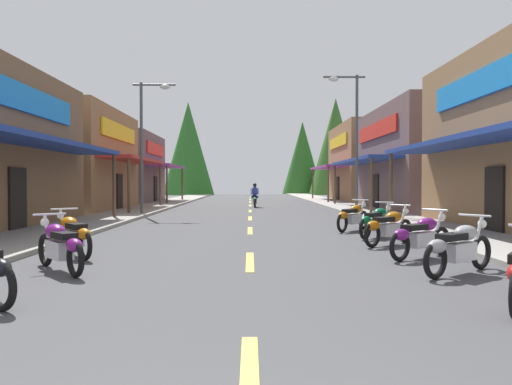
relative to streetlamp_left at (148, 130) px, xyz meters
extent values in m
cube|color=#424244|center=(4.94, 2.28, -4.20)|extent=(9.68, 77.36, 0.10)
cube|color=gray|center=(-1.25, 2.28, -4.09)|extent=(2.70, 77.36, 0.12)
cube|color=#9E9991|center=(11.13, 2.28, -4.09)|extent=(2.70, 77.36, 0.12)
cube|color=#E0C64C|center=(4.94, -13.41, -4.14)|extent=(0.16, 2.40, 0.01)
cube|color=#E0C64C|center=(4.94, -7.18, -4.14)|extent=(0.16, 2.40, 0.01)
cube|color=#E0C64C|center=(4.94, -1.74, -4.14)|extent=(0.16, 2.40, 0.01)
cube|color=#E0C64C|center=(4.94, 3.64, -4.14)|extent=(0.16, 2.40, 0.01)
cube|color=#E0C64C|center=(4.94, 10.09, -4.14)|extent=(0.16, 2.40, 0.01)
cube|color=#E0C64C|center=(4.94, 15.86, -4.14)|extent=(0.16, 2.40, 0.01)
cube|color=#E0C64C|center=(4.94, 21.40, -4.14)|extent=(0.16, 2.40, 0.01)
cube|color=#E0C64C|center=(4.94, 28.05, -4.14)|extent=(0.16, 2.40, 0.01)
cube|color=navy|center=(-1.70, -7.64, -1.25)|extent=(1.80, 11.28, 0.16)
cylinder|color=brown|center=(-1.00, -2.20, -2.74)|extent=(0.14, 0.14, 2.82)
cube|color=#197FCC|center=(-2.54, -7.64, 0.26)|extent=(0.10, 8.77, 0.90)
cube|color=black|center=(-2.56, -7.64, -3.10)|extent=(0.08, 1.10, 2.10)
cube|color=olive|center=(-5.83, 4.43, -1.27)|extent=(6.47, 9.55, 5.77)
cube|color=#B72D28|center=(-1.70, 4.43, -1.25)|extent=(1.80, 8.59, 0.16)
cylinder|color=brown|center=(-1.00, 0.33, -2.74)|extent=(0.14, 0.14, 2.82)
cylinder|color=brown|center=(-1.00, 8.52, -2.74)|extent=(0.14, 0.14, 2.82)
cube|color=yellow|center=(-2.54, 4.43, 0.35)|extent=(0.10, 6.68, 0.90)
cube|color=black|center=(-2.56, 4.43, -3.10)|extent=(0.08, 1.10, 2.10)
cube|color=brown|center=(-6.31, 14.88, -1.44)|extent=(7.42, 9.01, 5.43)
cube|color=#8C338C|center=(-1.70, 14.88, -1.25)|extent=(1.80, 8.11, 0.16)
cylinder|color=brown|center=(-1.00, 11.03, -2.74)|extent=(0.14, 0.14, 2.82)
cylinder|color=brown|center=(-1.00, 18.73, -2.74)|extent=(0.14, 0.14, 2.82)
cube|color=red|center=(-2.54, 14.88, 0.08)|extent=(0.10, 6.30, 0.90)
cube|color=black|center=(-2.56, 14.88, -3.10)|extent=(0.08, 1.10, 2.10)
cube|color=navy|center=(11.58, -8.57, -1.25)|extent=(1.80, 11.44, 0.16)
cylinder|color=brown|center=(10.88, -3.05, -2.74)|extent=(0.14, 0.14, 2.82)
cube|color=#197FCC|center=(12.42, -8.57, 0.69)|extent=(0.10, 8.90, 0.90)
cube|color=black|center=(12.44, -8.57, -3.10)|extent=(0.08, 1.10, 2.10)
cube|color=brown|center=(16.02, 5.28, -1.14)|extent=(7.08, 11.64, 6.02)
cube|color=navy|center=(11.58, 5.28, -1.25)|extent=(1.80, 10.47, 0.16)
cylinder|color=brown|center=(10.88, 0.24, -2.74)|extent=(0.14, 0.14, 2.82)
cylinder|color=brown|center=(10.88, 10.32, -2.74)|extent=(0.14, 0.14, 2.82)
cube|color=red|center=(12.42, 5.28, 0.54)|extent=(0.10, 8.15, 0.90)
cube|color=black|center=(12.44, 5.28, -3.10)|extent=(0.08, 1.10, 2.10)
cube|color=olive|center=(16.62, 17.69, -0.90)|extent=(8.29, 10.51, 6.50)
cube|color=#8C338C|center=(11.58, 17.69, -1.25)|extent=(1.80, 9.46, 0.16)
cylinder|color=brown|center=(10.88, 13.16, -2.74)|extent=(0.14, 0.14, 2.82)
cylinder|color=brown|center=(10.88, 22.23, -2.74)|extent=(0.14, 0.14, 2.82)
cube|color=yellow|center=(12.42, 17.69, 0.92)|extent=(0.10, 7.36, 0.90)
cube|color=black|center=(12.44, 17.69, -3.10)|extent=(0.08, 1.10, 2.10)
cylinder|color=#474C51|center=(-0.30, 0.00, -0.94)|extent=(0.14, 0.14, 6.41)
cylinder|color=#474C51|center=(0.33, 0.00, 2.16)|extent=(2.06, 0.10, 0.10)
ellipsoid|color=silver|center=(0.85, 0.00, 2.06)|extent=(0.50, 0.30, 0.24)
cylinder|color=#474C51|center=(10.18, 0.33, -0.71)|extent=(0.14, 0.14, 6.88)
cylinder|color=#474C51|center=(9.55, 0.33, 2.63)|extent=(2.06, 0.10, 0.10)
ellipsoid|color=silver|center=(9.03, 0.33, 2.53)|extent=(0.50, 0.30, 0.24)
torus|color=black|center=(9.24, -14.33, -3.83)|extent=(0.57, 0.46, 0.64)
torus|color=black|center=(8.04, -15.23, -3.83)|extent=(0.57, 0.46, 0.64)
cube|color=silver|center=(8.64, -14.78, -3.75)|extent=(0.73, 0.64, 0.32)
ellipsoid|color=#99999E|center=(8.80, -14.66, -3.43)|extent=(0.64, 0.59, 0.28)
cube|color=black|center=(8.44, -14.93, -3.47)|extent=(0.65, 0.58, 0.12)
ellipsoid|color=#99999E|center=(8.08, -15.20, -3.60)|extent=(0.50, 0.46, 0.24)
cylinder|color=silver|center=(9.14, -14.41, -3.50)|extent=(0.33, 0.27, 0.71)
cylinder|color=silver|center=(9.04, -14.48, -3.13)|extent=(0.39, 0.51, 0.04)
sphere|color=white|center=(9.27, -14.31, -3.30)|extent=(0.16, 0.16, 0.16)
torus|color=black|center=(9.21, -12.55, -3.83)|extent=(0.57, 0.46, 0.64)
torus|color=black|center=(8.00, -13.45, -3.83)|extent=(0.57, 0.46, 0.64)
cube|color=silver|center=(8.60, -13.00, -3.75)|extent=(0.73, 0.64, 0.32)
ellipsoid|color=#721972|center=(8.77, -12.88, -3.43)|extent=(0.64, 0.59, 0.28)
cube|color=black|center=(8.40, -13.15, -3.47)|extent=(0.65, 0.58, 0.12)
ellipsoid|color=#721972|center=(8.04, -13.42, -3.60)|extent=(0.50, 0.46, 0.24)
cylinder|color=silver|center=(9.10, -12.63, -3.50)|extent=(0.33, 0.27, 0.71)
cylinder|color=silver|center=(9.01, -12.70, -3.13)|extent=(0.39, 0.51, 0.04)
sphere|color=white|center=(9.23, -12.54, -3.30)|extent=(0.16, 0.16, 0.16)
torus|color=black|center=(9.11, -10.37, -3.83)|extent=(0.55, 0.49, 0.64)
torus|color=black|center=(7.97, -11.35, -3.83)|extent=(0.55, 0.49, 0.64)
cube|color=silver|center=(8.54, -10.86, -3.75)|extent=(0.71, 0.67, 0.32)
ellipsoid|color=#BF660C|center=(8.69, -10.73, -3.43)|extent=(0.63, 0.61, 0.28)
cube|color=black|center=(8.35, -11.03, -3.47)|extent=(0.64, 0.60, 0.12)
ellipsoid|color=#BF660C|center=(8.01, -11.32, -3.60)|extent=(0.49, 0.47, 0.24)
cylinder|color=silver|center=(9.01, -10.46, -3.50)|extent=(0.32, 0.29, 0.71)
cylinder|color=silver|center=(8.92, -10.54, -3.13)|extent=(0.42, 0.48, 0.04)
sphere|color=white|center=(9.13, -10.35, -3.30)|extent=(0.16, 0.16, 0.16)
torus|color=black|center=(9.16, -8.58, -3.83)|extent=(0.49, 0.55, 0.64)
torus|color=black|center=(8.19, -9.72, -3.83)|extent=(0.49, 0.55, 0.64)
cube|color=silver|center=(8.68, -9.15, -3.75)|extent=(0.67, 0.71, 0.32)
ellipsoid|color=#0C5933|center=(8.81, -9.00, -3.43)|extent=(0.61, 0.63, 0.28)
cube|color=black|center=(8.51, -9.34, -3.47)|extent=(0.60, 0.64, 0.12)
ellipsoid|color=#0C5933|center=(8.22, -9.69, -3.60)|extent=(0.47, 0.49, 0.24)
cylinder|color=silver|center=(9.08, -8.68, -3.50)|extent=(0.29, 0.32, 0.71)
cylinder|color=silver|center=(9.00, -8.77, -3.13)|extent=(0.48, 0.42, 0.04)
sphere|color=white|center=(9.18, -8.56, -3.30)|extent=(0.16, 0.16, 0.16)
torus|color=black|center=(8.87, -6.63, -3.83)|extent=(0.49, 0.56, 0.64)
torus|color=black|center=(7.92, -7.79, -3.83)|extent=(0.49, 0.56, 0.64)
cube|color=silver|center=(8.39, -7.21, -3.75)|extent=(0.66, 0.72, 0.32)
ellipsoid|color=#BF660C|center=(8.52, -7.06, -3.43)|extent=(0.60, 0.64, 0.28)
cube|color=black|center=(8.23, -7.40, -3.47)|extent=(0.60, 0.64, 0.12)
ellipsoid|color=#BF660C|center=(7.95, -7.75, -3.60)|extent=(0.47, 0.49, 0.24)
cylinder|color=silver|center=(8.79, -6.73, -3.50)|extent=(0.28, 0.32, 0.71)
cylinder|color=silver|center=(8.71, -6.82, -3.13)|extent=(0.49, 0.41, 0.04)
sphere|color=white|center=(8.89, -6.61, -3.30)|extent=(0.16, 0.16, 0.16)
torus|color=black|center=(1.81, -17.14, -3.83)|extent=(0.58, 0.45, 0.64)
torus|color=black|center=(0.98, -13.88, -3.83)|extent=(0.50, 0.55, 0.64)
torus|color=black|center=(1.97, -15.01, -3.83)|extent=(0.50, 0.55, 0.64)
cube|color=silver|center=(1.48, -14.45, -3.75)|extent=(0.67, 0.71, 0.32)
ellipsoid|color=#721972|center=(1.34, -14.30, -3.43)|extent=(0.61, 0.63, 0.28)
cube|color=black|center=(1.64, -14.64, -3.47)|extent=(0.61, 0.64, 0.12)
ellipsoid|color=#721972|center=(1.94, -14.98, -3.60)|extent=(0.47, 0.49, 0.24)
cylinder|color=silver|center=(1.07, -13.98, -3.50)|extent=(0.29, 0.32, 0.71)
cylinder|color=silver|center=(1.15, -14.07, -3.13)|extent=(0.48, 0.42, 0.04)
sphere|color=white|center=(0.96, -13.86, -3.30)|extent=(0.16, 0.16, 0.16)
torus|color=black|center=(0.56, -12.05, -3.83)|extent=(0.48, 0.56, 0.64)
torus|color=black|center=(1.51, -13.21, -3.83)|extent=(0.48, 0.56, 0.64)
cube|color=silver|center=(1.04, -12.63, -3.75)|extent=(0.66, 0.72, 0.32)
ellipsoid|color=#BF660C|center=(0.91, -12.48, -3.43)|extent=(0.60, 0.64, 0.28)
cube|color=black|center=(1.20, -12.82, -3.47)|extent=(0.60, 0.64, 0.12)
ellipsoid|color=#BF660C|center=(1.48, -13.17, -3.60)|extent=(0.46, 0.49, 0.24)
cylinder|color=silver|center=(0.64, -12.15, -3.50)|extent=(0.28, 0.32, 0.71)
cylinder|color=silver|center=(0.72, -12.24, -3.13)|extent=(0.49, 0.41, 0.04)
sphere|color=white|center=(0.54, -12.03, -3.30)|extent=(0.16, 0.16, 0.16)
torus|color=black|center=(5.23, 8.68, -3.83)|extent=(0.11, 0.64, 0.64)
torus|color=black|center=(5.25, 7.18, -3.83)|extent=(0.11, 0.64, 0.64)
cube|color=silver|center=(5.24, 7.93, -3.75)|extent=(0.29, 0.70, 0.32)
ellipsoid|color=#0C5933|center=(5.24, 8.13, -3.43)|extent=(0.32, 0.56, 0.28)
cube|color=black|center=(5.24, 7.68, -3.47)|extent=(0.29, 0.60, 0.12)
ellipsoid|color=#0C5933|center=(5.25, 7.23, -3.60)|extent=(0.24, 0.44, 0.24)
cylinder|color=silver|center=(5.23, 8.55, -3.50)|extent=(0.06, 0.37, 0.71)
cylinder|color=silver|center=(5.24, 8.43, -3.13)|extent=(0.60, 0.05, 0.04)
sphere|color=white|center=(5.23, 8.71, -3.30)|extent=(0.16, 0.16, 0.16)
ellipsoid|color=#333F8C|center=(5.24, 7.78, -3.10)|extent=(0.38, 0.38, 0.64)
sphere|color=black|center=(5.24, 7.83, -2.70)|extent=(0.24, 0.24, 0.24)
cylinder|color=#333F8C|center=(5.08, 7.95, -3.45)|extent=(0.14, 0.42, 0.24)
cylinder|color=#333F8C|center=(5.03, 8.08, -3.10)|extent=(0.10, 0.51, 0.40)
cylinder|color=#333F8C|center=(5.40, 7.95, -3.45)|extent=(0.14, 0.42, 0.24)
cylinder|color=#333F8C|center=(5.45, 8.09, -3.10)|extent=(0.10, 0.51, 0.40)
cone|color=#2A6023|center=(12.22, 43.56, 0.88)|extent=(5.64, 5.64, 10.06)
cone|color=#324D23|center=(-3.77, 44.82, 0.31)|extent=(5.00, 5.00, 8.92)
cone|color=#276423|center=(-3.03, 38.72, 1.82)|extent=(6.69, 6.69, 11.94)
cone|color=#315F23|center=(16.11, 39.38, 2.14)|extent=(7.05, 7.05, 12.58)
camera|label=1|loc=(4.95, -23.16, -2.52)|focal=33.64mm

